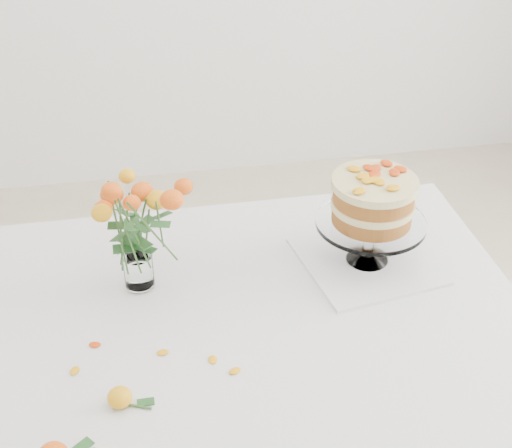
{
  "coord_description": "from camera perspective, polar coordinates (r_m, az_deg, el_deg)",
  "views": [
    {
      "loc": [
        -0.13,
        -1.21,
        1.81
      ],
      "look_at": [
        0.12,
        0.13,
        0.9
      ],
      "focal_mm": 50.0,
      "sensor_mm": 36.0,
      "label": 1
    }
  ],
  "objects": [
    {
      "name": "table",
      "position": [
        1.66,
        -3.35,
        -9.43
      ],
      "size": [
        1.43,
        0.93,
        0.76
      ],
      "color": "tan",
      "rests_on": "ground"
    },
    {
      "name": "stray_petal_c",
      "position": [
        1.48,
        -1.71,
        -11.67
      ],
      "size": [
        0.03,
        0.02,
        0.0
      ],
      "primitive_type": "ellipsoid",
      "color": "#FAA40F",
      "rests_on": "table"
    },
    {
      "name": "napkin",
      "position": [
        1.78,
        8.84,
        -2.92
      ],
      "size": [
        0.35,
        0.35,
        0.01
      ],
      "primitive_type": "cube",
      "rotation": [
        0.0,
        0.0,
        0.17
      ],
      "color": "silver",
      "rests_on": "table"
    },
    {
      "name": "loose_rose_near",
      "position": [
        1.43,
        -10.84,
        -13.48
      ],
      "size": [
        0.08,
        0.05,
        0.04
      ],
      "rotation": [
        0.0,
        0.0,
        -0.4
      ],
      "color": "#F2A415",
      "rests_on": "table"
    },
    {
      "name": "stray_petal_b",
      "position": [
        1.5,
        -3.49,
        -10.79
      ],
      "size": [
        0.03,
        0.02,
        0.0
      ],
      "primitive_type": "ellipsoid",
      "color": "#FAA40F",
      "rests_on": "table"
    },
    {
      "name": "stray_petal_e",
      "position": [
        1.52,
        -14.3,
        -11.32
      ],
      "size": [
        0.03,
        0.02,
        0.0
      ],
      "primitive_type": "ellipsoid",
      "color": "#FAA40F",
      "rests_on": "table"
    },
    {
      "name": "stray_petal_a",
      "position": [
        1.53,
        -7.47,
        -10.17
      ],
      "size": [
        0.03,
        0.02,
        0.0
      ],
      "primitive_type": "ellipsoid",
      "color": "#FAA40F",
      "rests_on": "table"
    },
    {
      "name": "cake_stand",
      "position": [
        1.69,
        9.31,
        1.54
      ],
      "size": [
        0.26,
        0.26,
        0.24
      ],
      "rotation": [
        0.0,
        0.0,
        0.22
      ],
      "color": "white",
      "rests_on": "napkin"
    },
    {
      "name": "rose_vase",
      "position": [
        1.59,
        -9.88,
        0.84
      ],
      "size": [
        0.3,
        0.3,
        0.35
      ],
      "rotation": [
        0.0,
        0.0,
        0.43
      ],
      "color": "white",
      "rests_on": "table"
    },
    {
      "name": "stray_petal_d",
      "position": [
        1.57,
        -12.77,
        -9.41
      ],
      "size": [
        0.03,
        0.02,
        0.0
      ],
      "primitive_type": "ellipsoid",
      "color": "#FAA40F",
      "rests_on": "table"
    }
  ]
}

